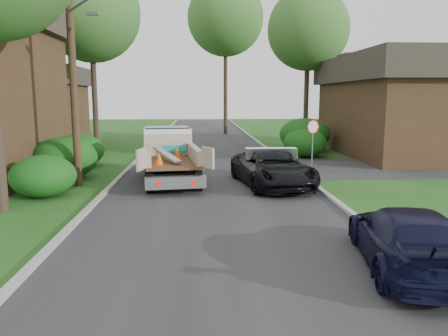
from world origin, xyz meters
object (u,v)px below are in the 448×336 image
Objects in this scene: utility_pole at (72,56)px; tree_right_far at (308,30)px; tree_center_far at (226,18)px; house_right at (416,104)px; flatbed_truck at (169,152)px; black_pickup at (272,168)px; navy_suv at (408,238)px; tree_left_far at (91,13)px; stop_sign at (313,133)px; house_left_far at (32,104)px.

utility_pole is 0.87× the size of tree_right_far.
house_right is at bearing -55.49° from tree_center_far.
flatbed_truck is (-9.41, -13.64, -7.27)m from tree_right_far.
tree_center_far is 2.73× the size of black_pickup.
navy_suv is (5.71, -10.65, -0.55)m from flatbed_truck.
utility_pole is 0.82× the size of tree_left_far.
tree_left_far is (-12.70, 8.00, 7.20)m from stop_sign.
tree_right_far is at bearing 78.19° from stop_sign.
stop_sign is 7.61m from flatbed_truck.
tree_center_far is at bearing 124.51° from house_right.
tree_center_far is at bearing 72.91° from flatbed_truck.
tree_center_far is (-5.50, 10.00, 2.50)m from tree_right_far.
house_left_far is at bearing 118.83° from flatbed_truck.
tree_right_far reaches higher than house_right.
tree_left_far is at bearing -39.81° from house_left_far.
utility_pole reaches higher than house_left_far.
tree_left_far is 2.28× the size of black_pickup.
stop_sign is at bearing 12.70° from flatbed_truck.
tree_center_far is at bearing 82.39° from black_pickup.
tree_right_far is 1.87× the size of flatbed_truck.
tree_left_far is at bearing -52.12° from navy_suv.
black_pickup is at bearing -138.13° from house_right.
utility_pole is 5.51m from flatbed_truck.
tree_left_far is 15.31m from tree_right_far.
house_right is 9.72m from tree_right_far.
stop_sign is at bearing 49.60° from black_pickup.
tree_right_far is 0.79× the size of tree_center_far.
utility_pole reaches higher than stop_sign.
tree_center_far is at bearing 118.81° from tree_right_far.
black_pickup is 1.17× the size of navy_suv.
stop_sign is 0.20× the size of tree_left_far.
tree_left_far reaches higher than house_right.
house_left_far is at bearing -152.70° from tree_center_far.
black_pickup is (9.90, -12.50, -8.24)m from tree_left_far.
flatbed_truck is 1.15× the size of black_pickup.
black_pickup is (-10.60, -9.50, -2.42)m from house_right.
tree_right_far is at bearing 49.16° from utility_pole.
utility_pole is 18.93m from house_left_far.
tree_right_far is (21.00, -2.00, 5.43)m from house_left_far.
utility_pole is 0.68× the size of tree_center_far.
house_left_far is 0.66× the size of tree_right_far.
house_right is 16.87m from flatbed_truck.
flatbed_truck is at bearing -152.85° from house_right.
house_right is 2.11× the size of flatbed_truck.
house_right is at bearing -16.80° from house_left_far.
navy_suv is at bearing -116.70° from house_right.
utility_pole is at bearing -153.99° from house_right.
house_right reaches higher than navy_suv.
stop_sign is 22.81m from house_left_far.
house_left_far reaches higher than black_pickup.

